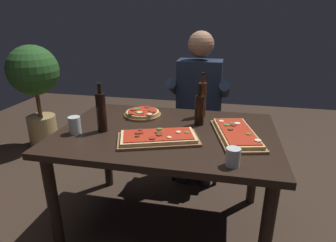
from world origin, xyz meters
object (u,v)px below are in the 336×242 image
object	(u,v)px
vinegar_bottle_green	(101,112)
potted_plant_corner	(35,82)
diner_chair	(199,123)
oil_bottle_amber	(202,99)
tumbler_far_side	(233,158)
seated_diner	(198,101)
pizza_rectangular_front	(158,138)
pizza_round_far	(143,113)
wine_bottle_dark	(199,109)
pizza_rectangular_left	(236,133)
tumbler_near_camera	(75,126)
dining_table	(166,144)

from	to	relation	value
vinegar_bottle_green	potted_plant_corner	xyz separation A→B (m)	(-1.32, 1.14, -0.11)
diner_chair	oil_bottle_amber	bearing A→B (deg)	-82.68
tumbler_far_side	seated_diner	distance (m)	1.15
pizza_rectangular_front	diner_chair	distance (m)	1.06
pizza_round_far	seated_diner	world-z (taller)	seated_diner
wine_bottle_dark	diner_chair	bearing A→B (deg)	95.42
wine_bottle_dark	potted_plant_corner	world-z (taller)	potted_plant_corner
pizza_rectangular_front	pizza_round_far	size ratio (longest dim) A/B	1.95
oil_bottle_amber	diner_chair	world-z (taller)	oil_bottle_amber
potted_plant_corner	seated_diner	bearing A→B (deg)	-9.65
pizza_rectangular_front	pizza_rectangular_left	bearing A→B (deg)	19.42
vinegar_bottle_green	pizza_round_far	bearing A→B (deg)	63.68
pizza_round_far	wine_bottle_dark	size ratio (longest dim) A/B	0.95
pizza_rectangular_left	potted_plant_corner	xyz separation A→B (m)	(-2.16, 1.05, -0.00)
vinegar_bottle_green	tumbler_near_camera	bearing A→B (deg)	-156.02
wine_bottle_dark	tumbler_far_side	xyz separation A→B (m)	(0.22, -0.53, -0.07)
dining_table	pizza_rectangular_left	xyz separation A→B (m)	(0.44, 0.00, 0.11)
vinegar_bottle_green	seated_diner	xyz separation A→B (m)	(0.53, 0.82, -0.13)
dining_table	oil_bottle_amber	xyz separation A→B (m)	(0.19, 0.34, 0.23)
wine_bottle_dark	potted_plant_corner	size ratio (longest dim) A/B	0.25
potted_plant_corner	pizza_rectangular_front	bearing A→B (deg)	-35.35
tumbler_far_side	dining_table	bearing A→B (deg)	138.17
pizza_rectangular_left	vinegar_bottle_green	xyz separation A→B (m)	(-0.85, -0.09, 0.11)
oil_bottle_amber	tumbler_near_camera	xyz separation A→B (m)	(-0.75, -0.49, -0.09)
pizza_round_far	tumbler_far_side	world-z (taller)	tumbler_far_side
pizza_rectangular_front	pizza_round_far	world-z (taller)	same
tumbler_far_side	potted_plant_corner	xyz separation A→B (m)	(-2.14, 1.42, -0.02)
seated_diner	potted_plant_corner	distance (m)	1.88
dining_table	potted_plant_corner	bearing A→B (deg)	148.63
tumbler_near_camera	potted_plant_corner	xyz separation A→B (m)	(-1.16, 1.21, -0.03)
wine_bottle_dark	seated_diner	bearing A→B (deg)	96.54
oil_bottle_amber	wine_bottle_dark	bearing A→B (deg)	-90.21
pizza_rectangular_left	oil_bottle_amber	bearing A→B (deg)	126.46
diner_chair	pizza_rectangular_left	bearing A→B (deg)	-69.80
pizza_rectangular_left	oil_bottle_amber	distance (m)	0.43
wine_bottle_dark	potted_plant_corner	distance (m)	2.12
vinegar_bottle_green	tumbler_far_side	bearing A→B (deg)	-19.26
pizza_round_far	oil_bottle_amber	distance (m)	0.45
dining_table	diner_chair	xyz separation A→B (m)	(0.13, 0.86, -0.16)
pizza_rectangular_left	pizza_round_far	xyz separation A→B (m)	(-0.68, 0.25, 0.00)
vinegar_bottle_green	tumbler_far_side	distance (m)	0.87
vinegar_bottle_green	seated_diner	size ratio (longest dim) A/B	0.24
diner_chair	potted_plant_corner	distance (m)	1.88
tumbler_far_side	seated_diner	xyz separation A→B (m)	(-0.29, 1.11, -0.04)
wine_bottle_dark	vinegar_bottle_green	xyz separation A→B (m)	(-0.60, -0.25, 0.02)
tumbler_near_camera	pizza_rectangular_left	bearing A→B (deg)	8.90
oil_bottle_amber	tumbler_far_side	size ratio (longest dim) A/B	3.50
dining_table	diner_chair	distance (m)	0.88
pizza_round_far	tumbler_near_camera	distance (m)	0.52
potted_plant_corner	pizza_rectangular_left	bearing A→B (deg)	-25.87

